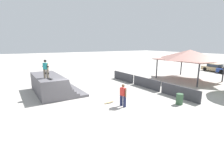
{
  "coord_description": "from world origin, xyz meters",
  "views": [
    {
      "loc": [
        12.9,
        -4.43,
        4.6
      ],
      "look_at": [
        -0.53,
        3.78,
        0.95
      ],
      "focal_mm": 28.0,
      "sensor_mm": 36.0,
      "label": 1
    }
  ],
  "objects_px": {
    "skateboard_on_ground": "(109,102)",
    "trash_bin": "(180,99)",
    "skater_on_deck": "(46,68)",
    "parked_car_tan": "(215,68)",
    "bystander_walking": "(123,94)",
    "skateboard_on_deck": "(50,79)"
  },
  "relations": [
    {
      "from": "skater_on_deck",
      "to": "trash_bin",
      "type": "distance_m",
      "value": 11.18
    },
    {
      "from": "skateboard_on_deck",
      "to": "parked_car_tan",
      "type": "distance_m",
      "value": 27.11
    },
    {
      "from": "skater_on_deck",
      "to": "bystander_walking",
      "type": "relative_size",
      "value": 0.92
    },
    {
      "from": "skater_on_deck",
      "to": "parked_car_tan",
      "type": "bearing_deg",
      "value": 56.51
    },
    {
      "from": "trash_bin",
      "to": "parked_car_tan",
      "type": "bearing_deg",
      "value": 112.01
    },
    {
      "from": "skateboard_on_ground",
      "to": "parked_car_tan",
      "type": "distance_m",
      "value": 23.84
    },
    {
      "from": "skater_on_deck",
      "to": "parked_car_tan",
      "type": "relative_size",
      "value": 0.37
    },
    {
      "from": "skater_on_deck",
      "to": "skateboard_on_deck",
      "type": "distance_m",
      "value": 1.12
    },
    {
      "from": "skateboard_on_deck",
      "to": "trash_bin",
      "type": "height_order",
      "value": "skateboard_on_deck"
    },
    {
      "from": "parked_car_tan",
      "to": "skater_on_deck",
      "type": "bearing_deg",
      "value": -82.69
    },
    {
      "from": "bystander_walking",
      "to": "parked_car_tan",
      "type": "distance_m",
      "value": 23.61
    },
    {
      "from": "skater_on_deck",
      "to": "skateboard_on_deck",
      "type": "bearing_deg",
      "value": -23.55
    },
    {
      "from": "trash_bin",
      "to": "parked_car_tan",
      "type": "distance_m",
      "value": 20.4
    },
    {
      "from": "skateboard_on_deck",
      "to": "parked_car_tan",
      "type": "xyz_separation_m",
      "value": [
        -1.19,
        27.06,
        -1.18
      ]
    },
    {
      "from": "skateboard_on_ground",
      "to": "parked_car_tan",
      "type": "xyz_separation_m",
      "value": [
        -4.55,
        23.39,
        0.54
      ]
    },
    {
      "from": "trash_bin",
      "to": "parked_car_tan",
      "type": "relative_size",
      "value": 0.2
    },
    {
      "from": "skater_on_deck",
      "to": "skateboard_on_deck",
      "type": "xyz_separation_m",
      "value": [
        0.71,
        0.14,
        -0.85
      ]
    },
    {
      "from": "skateboard_on_deck",
      "to": "trash_bin",
      "type": "xyz_separation_m",
      "value": [
        6.46,
        8.15,
        -1.36
      ]
    },
    {
      "from": "skateboard_on_deck",
      "to": "parked_car_tan",
      "type": "height_order",
      "value": "skateboard_on_deck"
    },
    {
      "from": "skateboard_on_deck",
      "to": "bystander_walking",
      "type": "bearing_deg",
      "value": 34.41
    },
    {
      "from": "skateboard_on_ground",
      "to": "trash_bin",
      "type": "relative_size",
      "value": 0.95
    },
    {
      "from": "skater_on_deck",
      "to": "skateboard_on_ground",
      "type": "distance_m",
      "value": 6.14
    }
  ]
}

